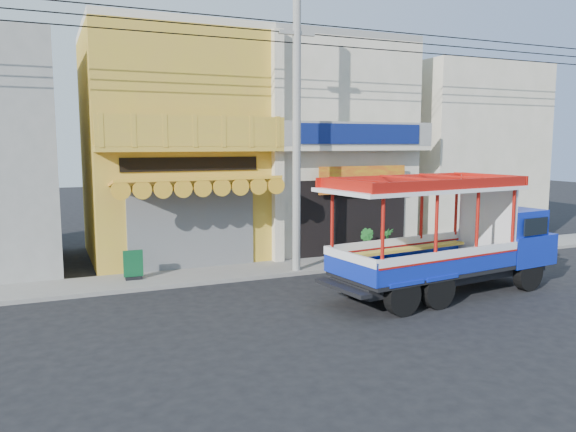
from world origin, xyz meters
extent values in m
plane|color=black|center=(0.00, 0.00, 0.00)|extent=(90.00, 90.00, 0.00)
cube|color=slate|center=(0.00, 4.00, 0.06)|extent=(30.00, 2.00, 0.12)
cube|color=gold|center=(-4.00, 8.00, 4.00)|extent=(6.00, 6.00, 8.00)
cube|color=#595B5E|center=(-4.00, 4.98, 1.40)|extent=(4.20, 0.10, 2.60)
cube|color=gold|center=(-4.00, 4.25, 3.05)|extent=(5.20, 1.50, 0.31)
cube|color=gold|center=(-4.00, 4.65, 4.05)|extent=(6.00, 0.70, 0.18)
cube|color=gold|center=(-4.00, 4.35, 4.60)|extent=(6.00, 0.12, 0.95)
cube|color=black|center=(-4.00, 4.97, 3.55)|extent=(4.50, 0.04, 0.45)
cube|color=beige|center=(-4.00, 8.00, 8.12)|extent=(6.00, 6.00, 0.24)
cube|color=beige|center=(2.00, 8.00, 4.00)|extent=(6.00, 6.00, 8.00)
cube|color=black|center=(2.00, 4.98, 1.50)|extent=(4.60, 0.12, 2.80)
cube|color=gold|center=(2.30, 4.70, 2.90)|extent=(3.60, 0.05, 1.00)
cube|color=beige|center=(2.00, 4.65, 4.05)|extent=(6.00, 0.70, 0.18)
cube|color=gray|center=(2.00, 4.35, 4.55)|extent=(6.00, 0.12, 0.85)
cube|color=navy|center=(2.00, 4.28, 4.55)|extent=(4.80, 0.06, 0.70)
cube|color=gray|center=(2.00, 8.00, 8.12)|extent=(6.00, 6.00, 0.24)
cube|color=beige|center=(-1.00, 4.85, 4.00)|extent=(0.35, 0.30, 8.00)
cube|color=beige|center=(9.00, 8.00, 3.80)|extent=(6.00, 6.00, 7.60)
cylinder|color=gray|center=(-1.00, 3.30, 4.50)|extent=(0.26, 0.26, 9.00)
cube|color=gray|center=(-1.00, 3.30, 7.60)|extent=(1.20, 0.12, 0.12)
cylinder|color=black|center=(0.00, 3.30, 7.30)|extent=(28.00, 0.04, 0.04)
cylinder|color=black|center=(0.00, 3.30, 7.60)|extent=(28.00, 0.04, 0.04)
cylinder|color=black|center=(0.00, 3.30, 7.90)|extent=(28.00, 0.04, 0.04)
cylinder|color=black|center=(4.26, -1.28, 0.50)|extent=(1.02, 0.40, 0.99)
cylinder|color=black|center=(4.03, 0.59, 0.50)|extent=(1.02, 0.40, 0.99)
cylinder|color=black|center=(0.71, -1.71, 0.50)|extent=(1.02, 0.40, 0.99)
cylinder|color=black|center=(0.49, 0.16, 0.50)|extent=(1.02, 0.40, 0.99)
cylinder|color=black|center=(-0.47, -1.85, 0.50)|extent=(1.02, 0.40, 0.99)
cylinder|color=black|center=(-0.70, 0.02, 0.50)|extent=(1.02, 0.40, 0.99)
cube|color=black|center=(1.78, -0.63, 0.59)|extent=(6.81, 2.43, 0.28)
cube|color=#122EC9|center=(4.34, -0.32, 1.14)|extent=(2.04, 2.38, 0.89)
cube|color=#122EC9|center=(4.19, -0.33, 1.93)|extent=(1.62, 2.16, 0.74)
cube|color=black|center=(4.88, -0.25, 1.88)|extent=(0.27, 1.74, 0.55)
cube|color=black|center=(0.97, -0.73, 0.79)|extent=(5.14, 2.76, 0.12)
cube|color=#122EC9|center=(1.10, -1.77, 1.14)|extent=(4.88, 0.67, 0.59)
cube|color=white|center=(1.10, -1.77, 1.41)|extent=(4.88, 0.68, 0.22)
cube|color=#122EC9|center=(0.84, 0.31, 1.14)|extent=(4.88, 0.67, 0.59)
cube|color=white|center=(0.84, 0.31, 1.41)|extent=(4.88, 0.68, 0.22)
cylinder|color=#B0160E|center=(-1.19, -2.03, 2.23)|extent=(0.10, 0.10, 1.59)
cylinder|color=#B0160E|center=(-1.44, 0.01, 2.23)|extent=(0.10, 0.10, 1.59)
cube|color=white|center=(3.42, -0.43, 1.91)|extent=(0.32, 2.00, 2.23)
cube|color=white|center=(0.87, -0.74, 3.02)|extent=(5.76, 3.08, 0.10)
cube|color=#B0160E|center=(0.87, -0.74, 3.20)|extent=(5.55, 2.96, 0.26)
cube|color=black|center=(-6.05, 4.12, 0.16)|extent=(0.50, 0.27, 0.09)
cube|color=#0C4724|center=(-6.05, 4.12, 0.61)|extent=(0.58, 0.08, 0.80)
imported|color=#164E1C|center=(2.19, 4.13, 0.64)|extent=(0.63, 0.70, 1.05)
imported|color=#164E1C|center=(2.96, 4.04, 0.63)|extent=(0.66, 0.66, 1.02)
camera|label=1|loc=(-8.37, -13.01, 4.22)|focal=35.00mm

